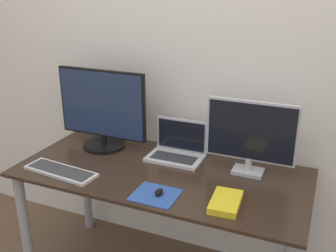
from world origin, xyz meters
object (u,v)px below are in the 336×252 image
at_px(mouse, 159,192).
at_px(keyboard, 61,171).
at_px(monitor_left, 102,111).
at_px(book, 226,202).
at_px(laptop, 178,148).
at_px(monitor_right, 251,135).

bearing_deg(mouse, keyboard, 178.93).
height_order(monitor_left, keyboard, monitor_left).
height_order(keyboard, mouse, mouse).
relative_size(keyboard, book, 1.94).
xyz_separation_m(monitor_left, book, (0.89, -0.37, -0.22)).
bearing_deg(laptop, monitor_left, -175.18).
distance_m(keyboard, book, 0.92).
relative_size(laptop, book, 1.42).
bearing_deg(keyboard, laptop, 40.79).
xyz_separation_m(keyboard, mouse, (0.59, -0.01, 0.01)).
xyz_separation_m(monitor_left, keyboard, (-0.03, -0.40, -0.23)).
height_order(keyboard, book, book).
xyz_separation_m(laptop, keyboard, (-0.51, -0.44, -0.05)).
bearing_deg(laptop, book, -45.14).
bearing_deg(monitor_left, laptop, 4.82).
bearing_deg(keyboard, mouse, -1.07).
bearing_deg(mouse, monitor_left, 143.98).
relative_size(monitor_right, keyboard, 1.10).
bearing_deg(laptop, keyboard, -139.21).
distance_m(laptop, mouse, 0.46).
xyz_separation_m(monitor_right, laptop, (-0.43, 0.04, -0.17)).
distance_m(monitor_left, mouse, 0.73).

